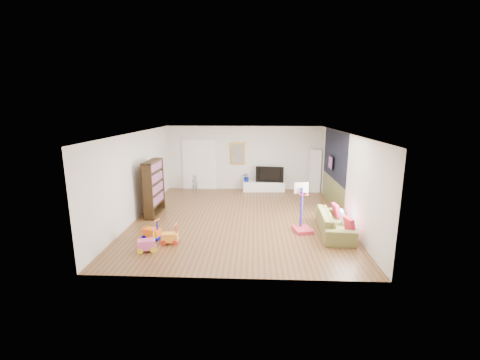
{
  "coord_description": "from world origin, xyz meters",
  "views": [
    {
      "loc": [
        0.46,
        -9.74,
        3.43
      ],
      "look_at": [
        0.0,
        0.4,
        1.15
      ],
      "focal_mm": 24.0,
      "sensor_mm": 36.0,
      "label": 1
    }
  ],
  "objects_px": {
    "bookshelf": "(154,188)",
    "sofa": "(335,223)",
    "media_console": "(264,186)",
    "basketball_hoop": "(303,208)"
  },
  "relations": [
    {
      "from": "bookshelf",
      "to": "sofa",
      "type": "height_order",
      "value": "bookshelf"
    },
    {
      "from": "media_console",
      "to": "basketball_hoop",
      "type": "height_order",
      "value": "basketball_hoop"
    },
    {
      "from": "media_console",
      "to": "basketball_hoop",
      "type": "distance_m",
      "value": 4.65
    },
    {
      "from": "sofa",
      "to": "basketball_hoop",
      "type": "relative_size",
      "value": 1.47
    },
    {
      "from": "bookshelf",
      "to": "media_console",
      "type": "bearing_deg",
      "value": 42.46
    },
    {
      "from": "media_console",
      "to": "sofa",
      "type": "height_order",
      "value": "sofa"
    },
    {
      "from": "sofa",
      "to": "basketball_hoop",
      "type": "xyz_separation_m",
      "value": [
        -0.87,
        0.06,
        0.4
      ]
    },
    {
      "from": "sofa",
      "to": "basketball_hoop",
      "type": "distance_m",
      "value": 0.96
    },
    {
      "from": "bookshelf",
      "to": "basketball_hoop",
      "type": "xyz_separation_m",
      "value": [
        4.64,
        -1.3,
        -0.21
      ]
    },
    {
      "from": "media_console",
      "to": "sofa",
      "type": "bearing_deg",
      "value": -71.3
    }
  ]
}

